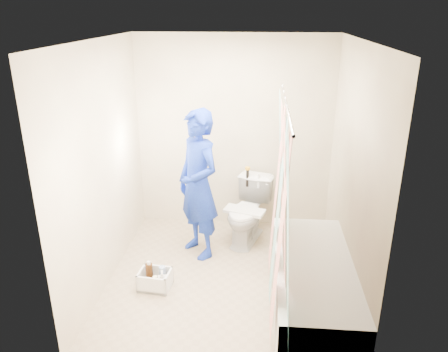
# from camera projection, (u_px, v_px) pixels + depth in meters

# --- Properties ---
(floor) EXTENTS (2.60, 2.60, 0.00)m
(floor) POSITION_uv_depth(u_px,v_px,m) (225.00, 278.00, 4.60)
(floor) COLOR gray
(floor) RESTS_ON ground
(ceiling) EXTENTS (2.40, 2.60, 0.02)m
(ceiling) POSITION_uv_depth(u_px,v_px,m) (225.00, 40.00, 3.73)
(ceiling) COLOR white
(ceiling) RESTS_ON wall_back
(wall_back) EXTENTS (2.40, 0.02, 2.40)m
(wall_back) POSITION_uv_depth(u_px,v_px,m) (234.00, 134.00, 5.37)
(wall_back) COLOR beige
(wall_back) RESTS_ON ground
(wall_front) EXTENTS (2.40, 0.02, 2.40)m
(wall_front) POSITION_uv_depth(u_px,v_px,m) (209.00, 238.00, 2.96)
(wall_front) COLOR beige
(wall_front) RESTS_ON ground
(wall_left) EXTENTS (0.02, 2.60, 2.40)m
(wall_left) POSITION_uv_depth(u_px,v_px,m) (103.00, 168.00, 4.26)
(wall_left) COLOR beige
(wall_left) RESTS_ON ground
(wall_right) EXTENTS (0.02, 2.60, 2.40)m
(wall_right) POSITION_uv_depth(u_px,v_px,m) (353.00, 175.00, 4.07)
(wall_right) COLOR beige
(wall_right) RESTS_ON ground
(bathtub) EXTENTS (0.70, 1.75, 0.50)m
(bathtub) POSITION_uv_depth(u_px,v_px,m) (313.00, 284.00, 4.04)
(bathtub) COLOR silver
(bathtub) RESTS_ON ground
(curtain_rod) EXTENTS (0.02, 1.90, 0.02)m
(curtain_rod) POSITION_uv_depth(u_px,v_px,m) (286.00, 103.00, 3.46)
(curtain_rod) COLOR silver
(curtain_rod) RESTS_ON wall_back
(shower_curtain) EXTENTS (0.06, 1.75, 1.80)m
(shower_curtain) POSITION_uv_depth(u_px,v_px,m) (281.00, 210.00, 3.79)
(shower_curtain) COLOR white
(shower_curtain) RESTS_ON curtain_rod
(toilet) EXTENTS (0.63, 0.84, 0.76)m
(toilet) POSITION_uv_depth(u_px,v_px,m) (248.00, 212.00, 5.21)
(toilet) COLOR white
(toilet) RESTS_ON ground
(tank_lid) EXTENTS (0.51, 0.33, 0.04)m
(tank_lid) POSITION_uv_depth(u_px,v_px,m) (244.00, 211.00, 5.08)
(tank_lid) COLOR silver
(tank_lid) RESTS_ON toilet
(tank_internals) EXTENTS (0.18, 0.09, 0.25)m
(tank_internals) POSITION_uv_depth(u_px,v_px,m) (250.00, 177.00, 5.27)
(tank_internals) COLOR black
(tank_internals) RESTS_ON toilet
(plumber) EXTENTS (0.71, 0.73, 1.69)m
(plumber) POSITION_uv_depth(u_px,v_px,m) (198.00, 185.00, 4.78)
(plumber) COLOR #102DA4
(plumber) RESTS_ON ground
(cleaning_caddy) EXTENTS (0.34, 0.28, 0.24)m
(cleaning_caddy) POSITION_uv_depth(u_px,v_px,m) (156.00, 280.00, 4.41)
(cleaning_caddy) COLOR silver
(cleaning_caddy) RESTS_ON ground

